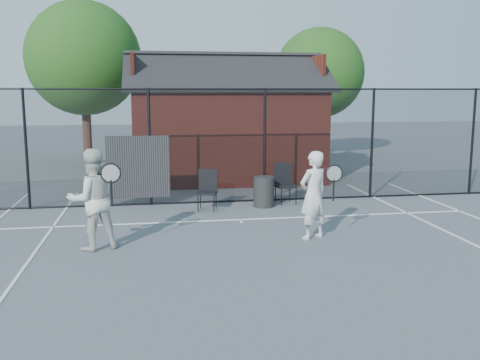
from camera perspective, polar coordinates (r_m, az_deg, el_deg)
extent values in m
plane|color=#4D5158|center=(9.45, 2.99, -8.51)|extent=(80.00, 80.00, 0.00)
cube|color=silver|center=(12.28, -0.03, -4.24)|extent=(11.00, 0.06, 0.01)
cube|color=silver|center=(12.14, 0.09, -4.40)|extent=(0.06, 0.30, 0.01)
cylinder|color=black|center=(14.18, -21.84, 3.05)|extent=(0.07, 0.07, 3.00)
cylinder|color=black|center=(13.85, -9.61, 3.46)|extent=(0.07, 0.07, 3.00)
cylinder|color=black|center=(14.16, 2.65, 3.71)|extent=(0.07, 0.07, 3.00)
cylinder|color=black|center=(15.07, 13.90, 3.79)|extent=(0.07, 0.07, 3.00)
cylinder|color=black|center=(16.49, 23.54, 3.75)|extent=(0.07, 0.07, 3.00)
cylinder|color=black|center=(13.91, -1.39, 9.68)|extent=(22.00, 0.04, 0.04)
cylinder|color=black|center=(14.21, -1.35, -2.26)|extent=(22.00, 0.04, 0.04)
cube|color=black|center=(13.98, -1.37, 3.65)|extent=(22.00, 3.00, 0.01)
cube|color=black|center=(13.89, -10.79, 1.37)|extent=(1.60, 0.04, 1.60)
cube|color=maroon|center=(18.00, -1.59, 4.94)|extent=(6.00, 4.00, 3.00)
cube|color=black|center=(16.96, -1.15, 11.53)|extent=(6.50, 2.36, 1.32)
cube|color=black|center=(18.94, -2.04, 11.31)|extent=(6.50, 2.36, 1.32)
cube|color=maroon|center=(17.79, -11.26, 11.26)|extent=(0.10, 2.80, 1.06)
cube|color=maroon|center=(18.59, 7.61, 11.27)|extent=(0.10, 2.80, 1.06)
cylinder|color=#331C14|center=(22.48, -15.98, 4.86)|extent=(0.36, 0.36, 2.52)
sphere|color=#1F4E16|center=(22.46, -16.33, 12.36)|extent=(4.48, 4.48, 4.48)
cylinder|color=#331C14|center=(24.50, 8.32, 5.13)|extent=(0.36, 0.36, 2.23)
sphere|color=#1F4E16|center=(24.45, 8.47, 11.23)|extent=(3.97, 3.97, 3.97)
imported|color=silver|center=(10.67, 7.82, -1.61)|extent=(0.76, 0.65, 1.76)
torus|color=black|center=(10.35, 10.00, 0.70)|extent=(0.35, 0.03, 0.35)
cylinder|color=black|center=(10.41, 9.95, -1.09)|extent=(0.03, 0.03, 0.42)
imported|color=silver|center=(10.22, -15.48, -2.02)|extent=(1.10, 0.99, 1.88)
torus|color=black|center=(9.72, -13.64, 0.72)|extent=(0.37, 0.03, 0.37)
cylinder|color=black|center=(9.78, -13.56, -1.31)|extent=(0.04, 0.04, 0.45)
cube|color=black|center=(13.17, -3.54, -1.18)|extent=(0.58, 0.59, 0.98)
cube|color=black|center=(14.02, 4.91, -0.44)|extent=(0.57, 0.58, 1.03)
cylinder|color=black|center=(13.62, 2.56, -1.26)|extent=(0.62, 0.62, 0.77)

